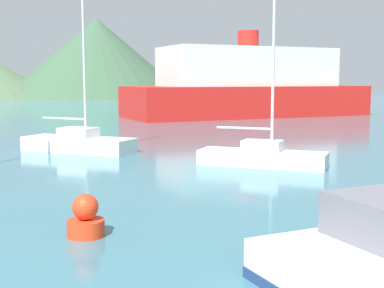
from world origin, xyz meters
The scene contains 5 objects.
sailboat_middle centered at (4.11, 15.55, 0.44)m, with size 4.98×4.30×7.00m.
sailboat_outer centered at (-2.65, 22.15, 0.49)m, with size 5.47×4.95×9.19m.
ferry_distant centered at (14.85, 43.34, 2.82)m, with size 24.01×10.98×8.01m.
buoy_marker centered at (-3.65, 7.69, 0.40)m, with size 0.84×0.84×0.97m.
hill_central centered at (7.43, 103.19, 7.70)m, with size 36.48×36.48×15.40m.
Camera 1 is at (-4.66, -4.14, 3.50)m, focal length 50.00 mm.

